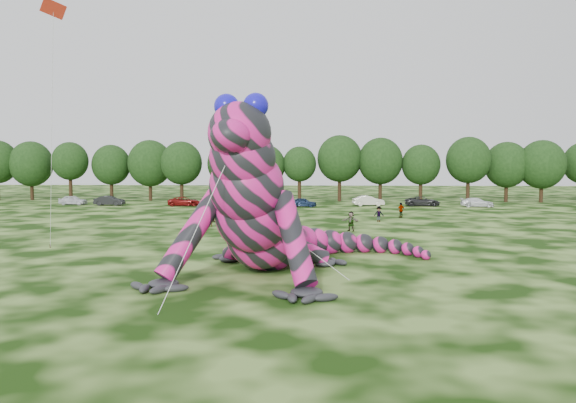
% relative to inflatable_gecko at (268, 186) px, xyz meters
% --- Properties ---
extents(ground, '(240.00, 240.00, 0.00)m').
position_rel_inflatable_gecko_xyz_m(ground, '(-1.20, -1.39, -4.81)').
color(ground, '#16330A').
rests_on(ground, ground).
extents(inflatable_gecko, '(19.69, 22.06, 9.62)m').
position_rel_inflatable_gecko_xyz_m(inflatable_gecko, '(0.00, 0.00, 0.00)').
color(inflatable_gecko, '#DB1B83').
rests_on(inflatable_gecko, ground).
extents(flying_kite, '(3.72, 5.24, 16.78)m').
position_rel_inflatable_gecko_xyz_m(flying_kite, '(-13.81, 2.83, 9.77)').
color(flying_kite, red).
rests_on(flying_kite, ground).
extents(tree_2, '(7.04, 6.34, 9.64)m').
position_rel_inflatable_gecko_xyz_m(tree_2, '(-44.22, 57.37, 0.01)').
color(tree_2, black).
rests_on(tree_2, ground).
extents(tree_3, '(5.81, 5.23, 9.44)m').
position_rel_inflatable_gecko_xyz_m(tree_3, '(-36.91, 55.68, -0.09)').
color(tree_3, black).
rests_on(tree_3, ground).
extents(tree_4, '(6.22, 5.60, 9.06)m').
position_rel_inflatable_gecko_xyz_m(tree_4, '(-30.84, 57.32, -0.28)').
color(tree_4, black).
rests_on(tree_4, ground).
extents(tree_5, '(7.16, 6.44, 9.80)m').
position_rel_inflatable_gecko_xyz_m(tree_5, '(-24.32, 57.05, 0.09)').
color(tree_5, black).
rests_on(tree_5, ground).
extents(tree_6, '(6.52, 5.86, 9.49)m').
position_rel_inflatable_gecko_xyz_m(tree_6, '(-18.75, 55.30, -0.06)').
color(tree_6, black).
rests_on(tree_6, ground).
extents(tree_7, '(6.68, 6.01, 9.48)m').
position_rel_inflatable_gecko_xyz_m(tree_7, '(-11.28, 55.42, -0.07)').
color(tree_7, black).
rests_on(tree_7, ground).
extents(tree_8, '(6.14, 5.53, 8.94)m').
position_rel_inflatable_gecko_xyz_m(tree_8, '(-5.42, 55.60, -0.34)').
color(tree_8, black).
rests_on(tree_8, ground).
extents(tree_9, '(5.27, 4.74, 8.68)m').
position_rel_inflatable_gecko_xyz_m(tree_9, '(-0.13, 55.96, -0.47)').
color(tree_9, black).
rests_on(tree_9, ground).
extents(tree_10, '(7.09, 6.38, 10.50)m').
position_rel_inflatable_gecko_xyz_m(tree_10, '(6.20, 57.19, 0.44)').
color(tree_10, black).
rests_on(tree_10, ground).
extents(tree_11, '(7.01, 6.31, 10.07)m').
position_rel_inflatable_gecko_xyz_m(tree_11, '(12.59, 56.81, 0.23)').
color(tree_11, black).
rests_on(tree_11, ground).
extents(tree_12, '(5.99, 5.39, 8.97)m').
position_rel_inflatable_gecko_xyz_m(tree_12, '(18.82, 56.35, -0.32)').
color(tree_12, black).
rests_on(tree_12, ground).
extents(tree_13, '(6.83, 6.15, 10.13)m').
position_rel_inflatable_gecko_xyz_m(tree_13, '(25.93, 55.74, 0.25)').
color(tree_13, black).
rests_on(tree_13, ground).
extents(tree_14, '(6.82, 6.14, 9.40)m').
position_rel_inflatable_gecko_xyz_m(tree_14, '(32.26, 57.33, -0.11)').
color(tree_14, black).
rests_on(tree_14, ground).
extents(tree_15, '(7.17, 6.45, 9.63)m').
position_rel_inflatable_gecko_xyz_m(tree_15, '(37.28, 56.38, 0.01)').
color(tree_15, black).
rests_on(tree_15, ground).
extents(car_0, '(4.12, 1.88, 1.37)m').
position_rel_inflatable_gecko_xyz_m(car_0, '(-32.88, 47.43, -4.12)').
color(car_0, white).
rests_on(car_0, ground).
extents(car_1, '(4.30, 1.62, 1.40)m').
position_rel_inflatable_gecko_xyz_m(car_1, '(-27.04, 46.33, -4.11)').
color(car_1, black).
rests_on(car_1, ground).
extents(car_2, '(4.97, 2.86, 1.30)m').
position_rel_inflatable_gecko_xyz_m(car_2, '(-16.10, 46.08, -4.16)').
color(car_2, maroon).
rests_on(car_2, ground).
extents(car_3, '(4.54, 1.86, 1.32)m').
position_rel_inflatable_gecko_xyz_m(car_3, '(-6.43, 45.74, -4.15)').
color(car_3, silver).
rests_on(car_3, ground).
extents(car_4, '(3.94, 2.14, 1.27)m').
position_rel_inflatable_gecko_xyz_m(car_4, '(0.76, 45.45, -4.17)').
color(car_4, navy).
rests_on(car_4, ground).
extents(car_5, '(4.63, 2.27, 1.46)m').
position_rel_inflatable_gecko_xyz_m(car_5, '(9.97, 47.72, -4.08)').
color(car_5, silver).
rests_on(car_5, ground).
extents(car_6, '(4.90, 2.30, 1.36)m').
position_rel_inflatable_gecko_xyz_m(car_6, '(17.58, 47.76, -4.13)').
color(car_6, '#272729').
rests_on(car_6, ground).
extents(car_7, '(4.62, 2.29, 1.29)m').
position_rel_inflatable_gecko_xyz_m(car_7, '(24.82, 46.52, -4.16)').
color(car_7, white).
rests_on(car_7, ground).
extents(spectator_0, '(0.63, 0.43, 1.67)m').
position_rel_inflatable_gecko_xyz_m(spectator_0, '(-7.53, 21.03, -3.97)').
color(spectator_0, gray).
rests_on(spectator_0, ground).
extents(spectator_2, '(1.12, 0.73, 1.63)m').
position_rel_inflatable_gecko_xyz_m(spectator_2, '(9.17, 26.25, -4.00)').
color(spectator_2, gray).
rests_on(spectator_2, ground).
extents(spectator_5, '(1.71, 1.25, 1.78)m').
position_rel_inflatable_gecko_xyz_m(spectator_5, '(5.82, 18.20, -3.92)').
color(spectator_5, gray).
rests_on(spectator_5, ground).
extents(spectator_1, '(0.99, 0.95, 1.62)m').
position_rel_inflatable_gecko_xyz_m(spectator_1, '(-7.92, 25.04, -4.00)').
color(spectator_1, gray).
rests_on(spectator_1, ground).
extents(spectator_3, '(1.07, 0.85, 1.69)m').
position_rel_inflatable_gecko_xyz_m(spectator_3, '(12.12, 30.90, -3.96)').
color(spectator_3, gray).
rests_on(spectator_3, ground).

